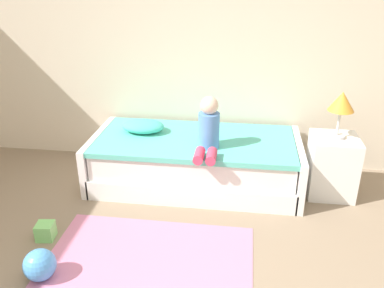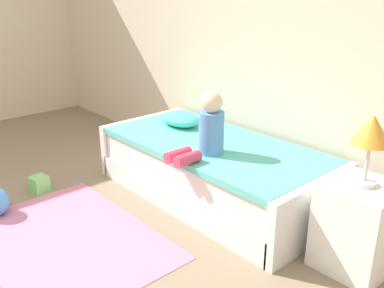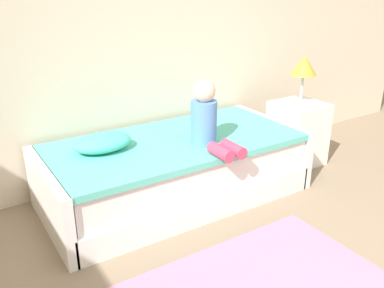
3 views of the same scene
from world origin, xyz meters
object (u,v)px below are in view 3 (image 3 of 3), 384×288
object	(u,v)px
nightstand	(297,133)
bed	(176,169)
table_lamp	(304,68)
pillow	(102,142)
child_figure	(207,120)

from	to	relation	value
nightstand	bed	bearing A→B (deg)	178.84
table_lamp	pillow	xyz separation A→B (m)	(-1.91, 0.13, -0.37)
child_figure	table_lamp	bearing A→B (deg)	9.52
bed	pillow	bearing A→B (deg)	169.92
bed	child_figure	world-z (taller)	child_figure
child_figure	nightstand	bearing A→B (deg)	9.52
bed	table_lamp	xyz separation A→B (m)	(1.35, -0.03, 0.69)
nightstand	pillow	distance (m)	1.94
child_figure	pillow	world-z (taller)	child_figure
nightstand	table_lamp	size ratio (longest dim) A/B	1.33
bed	nightstand	xyz separation A→B (m)	(1.35, -0.03, 0.05)
nightstand	table_lamp	xyz separation A→B (m)	(0.00, 0.00, 0.64)
bed	nightstand	distance (m)	1.35
pillow	table_lamp	bearing A→B (deg)	-3.81
child_figure	bed	bearing A→B (deg)	123.47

